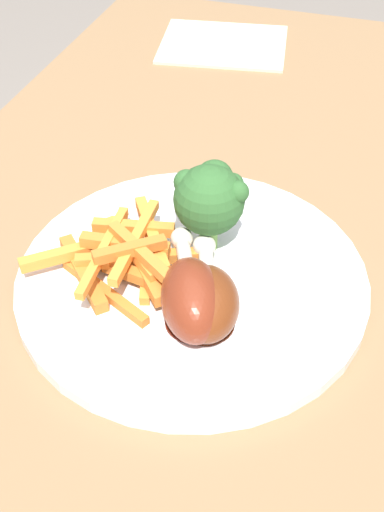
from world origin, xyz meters
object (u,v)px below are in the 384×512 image
Objects in this scene: chicken_drumstick_far at (206,300)px; chicken_drumstick_near at (192,297)px; broccoli_floret_front at (210,197)px; dinner_plate at (192,279)px; carrot_fries_pile at (125,256)px; dining_table at (223,366)px.

chicken_drumstick_near is at bearing -72.61° from chicken_drumstick_far.
broccoli_floret_front is at bearing -165.29° from chicken_drumstick_far.
dinner_plate is 2.43× the size of chicken_drumstick_near.
carrot_fries_pile is at bearing -112.00° from chicken_drumstick_far.
carrot_fries_pile reaches higher than dinner_plate.
dining_table is 0.17m from chicken_drumstick_near.
carrot_fries_pile is (0.01, -0.05, 0.02)m from dinner_plate.
chicken_drumstick_near is 0.01m from chicken_drumstick_far.
broccoli_floret_front is at bearing -172.32° from chicken_drumstick_near.
dinner_plate is at bearing -162.77° from chicken_drumstick_near.
dining_table is 9.76× the size of chicken_drumstick_near.
carrot_fries_pile is 0.09m from chicken_drumstick_far.
carrot_fries_pile is at bearing -75.66° from dinner_plate.
chicken_drumstick_far is at bearing -1.17° from dining_table.
dining_table is at bearing 43.23° from broccoli_floret_front.
broccoli_floret_front is at bearing 133.31° from carrot_fries_pile.
dinner_plate is at bearing -150.66° from chicken_drumstick_far.
carrot_fries_pile is at bearing -70.61° from dining_table.
dining_table is 0.13m from dinner_plate.
dining_table is at bearing 169.56° from chicken_drumstick_near.
carrot_fries_pile is at bearing -46.69° from broccoli_floret_front.
dinner_plate is at bearing -4.63° from broccoli_floret_front.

